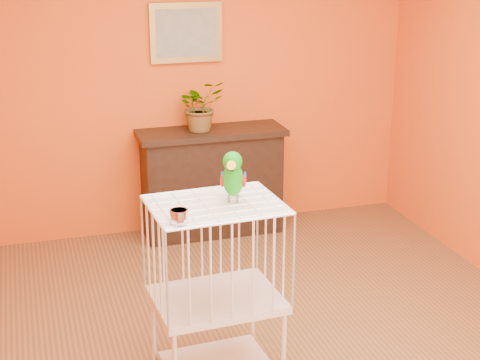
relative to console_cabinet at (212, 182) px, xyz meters
name	(u,v)px	position (x,y,z in m)	size (l,w,h in m)	color
ground	(270,351)	(-0.16, -2.03, -0.47)	(4.50, 4.50, 0.00)	brown
room_shell	(274,109)	(-0.16, -2.03, 1.11)	(4.50, 4.50, 4.50)	#D75614
console_cabinet	(212,182)	(0.00, 0.00, 0.00)	(1.27, 0.46, 0.94)	black
potted_plant	(202,112)	(-0.09, -0.04, 0.64)	(0.39, 0.43, 0.34)	#26722D
framed_picture	(186,33)	(-0.16, 0.19, 1.28)	(0.62, 0.04, 0.50)	#A5833A
birdcage	(216,291)	(-0.56, -2.21, 0.10)	(0.75, 0.59, 1.11)	silver
feed_cup	(179,216)	(-0.81, -2.43, 0.68)	(0.10, 0.10, 0.07)	silver
parrot	(233,176)	(-0.45, -2.21, 0.79)	(0.17, 0.27, 0.31)	#59544C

